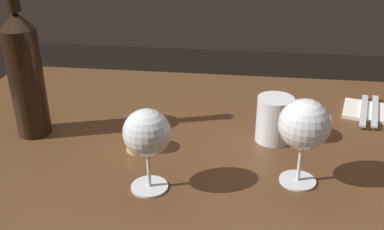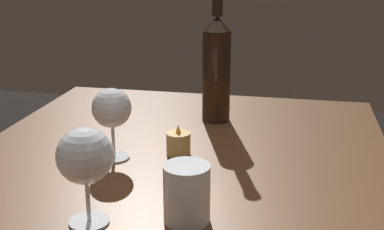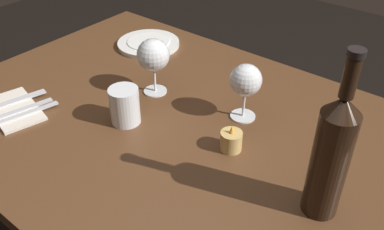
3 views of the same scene
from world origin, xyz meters
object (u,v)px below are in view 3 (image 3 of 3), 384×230
object	(u,v)px
fork_inner	(19,111)
dinner_plate	(148,43)
water_tumbler	(125,108)
wine_glass_left	(153,56)
table_knife	(7,103)
votive_candle	(232,141)
fork_outer	(24,114)
folded_napkin	(14,109)
wine_glass_right	(246,81)
wine_bottle	(331,155)

from	to	relation	value
fork_inner	dinner_plate	bearing A→B (deg)	-88.22
water_tumbler	dinner_plate	bearing A→B (deg)	-53.91
wine_glass_left	dinner_plate	xyz separation A→B (m)	(0.22, -0.20, -0.11)
table_knife	votive_candle	bearing A→B (deg)	-157.78
dinner_plate	fork_outer	xyz separation A→B (m)	(-0.04, 0.51, 0.00)
wine_glass_left	folded_napkin	size ratio (longest dim) A/B	0.76
wine_glass_right	folded_napkin	bearing A→B (deg)	36.13
wine_bottle	fork_outer	xyz separation A→B (m)	(0.73, 0.19, -0.13)
water_tumbler	dinner_plate	distance (m)	0.44
dinner_plate	fork_inner	size ratio (longest dim) A/B	1.18
water_tumbler	dinner_plate	world-z (taller)	water_tumbler
water_tumbler	fork_inner	size ratio (longest dim) A/B	0.54
fork_inner	wine_glass_right	bearing A→B (deg)	-142.43
wine_glass_left	wine_glass_right	size ratio (longest dim) A/B	1.06
wine_bottle	votive_candle	world-z (taller)	wine_bottle
water_tumbler	table_knife	xyz separation A→B (m)	(0.30, 0.15, -0.03)
votive_candle	wine_bottle	bearing A→B (deg)	169.38
wine_glass_right	fork_inner	bearing A→B (deg)	37.57
water_tumbler	fork_outer	xyz separation A→B (m)	(0.22, 0.15, -0.03)
wine_glass_right	fork_outer	size ratio (longest dim) A/B	0.85
water_tumbler	table_knife	world-z (taller)	water_tumbler
wine_glass_left	fork_outer	world-z (taller)	wine_glass_left
wine_glass_left	table_knife	xyz separation A→B (m)	(0.26, 0.31, -0.10)
votive_candle	dinner_plate	xyz separation A→B (m)	(0.53, -0.28, -0.02)
folded_napkin	votive_candle	bearing A→B (deg)	-156.68
folded_napkin	fork_inner	size ratio (longest dim) A/B	1.18
water_tumbler	votive_candle	world-z (taller)	water_tumbler
folded_napkin	fork_outer	size ratio (longest dim) A/B	1.18
wine_glass_right	fork_inner	xyz separation A→B (m)	(0.47, 0.36, -0.10)
wine_glass_right	wine_bottle	distance (m)	0.34
wine_glass_left	wine_bottle	xyz separation A→B (m)	(-0.55, 0.12, 0.03)
wine_bottle	folded_napkin	bearing A→B (deg)	13.49
dinner_plate	fork_outer	bearing A→B (deg)	94.59
table_knife	water_tumbler	bearing A→B (deg)	-152.81
folded_napkin	fork_inner	bearing A→B (deg)	180.00
dinner_plate	wine_glass_left	bearing A→B (deg)	137.24
wine_glass_left	wine_glass_right	distance (m)	0.27
water_tumbler	wine_glass_left	bearing A→B (deg)	-75.50
wine_bottle	dinner_plate	bearing A→B (deg)	-22.54
votive_candle	table_knife	world-z (taller)	votive_candle
fork_outer	wine_glass_left	bearing A→B (deg)	-120.35
wine_glass_left	wine_bottle	bearing A→B (deg)	167.99
wine_glass_right	fork_outer	distance (m)	0.58
water_tumbler	fork_outer	size ratio (longest dim) A/B	0.54
wine_bottle	water_tumbler	bearing A→B (deg)	3.84
wine_bottle	dinner_plate	size ratio (longest dim) A/B	1.68
wine_glass_right	fork_inner	size ratio (longest dim) A/B	0.85
wine_glass_right	dinner_plate	size ratio (longest dim) A/B	0.72
wine_glass_right	fork_inner	distance (m)	0.60
wine_glass_right	water_tumbler	bearing A→B (deg)	42.66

